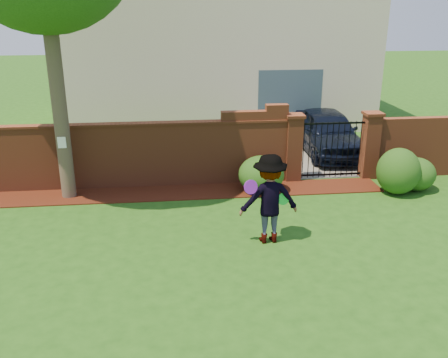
{
  "coord_description": "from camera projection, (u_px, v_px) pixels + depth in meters",
  "views": [
    {
      "loc": [
        -0.97,
        -8.76,
        4.75
      ],
      "look_at": [
        0.18,
        1.4,
        1.05
      ],
      "focal_mm": 39.54,
      "sensor_mm": 36.0,
      "label": 1
    }
  ],
  "objects": [
    {
      "name": "brick_wall_return",
      "position": [
        437.0,
        146.0,
        14.06
      ],
      "size": [
        4.0,
        0.25,
        1.7
      ],
      "primitive_type": "cube",
      "color": "brown",
      "rests_on": "ground"
    },
    {
      "name": "shrub_right",
      "position": [
        416.0,
        174.0,
        13.03
      ],
      "size": [
        0.99,
        0.99,
        0.88
      ],
      "primitive_type": "ellipsoid",
      "color": "#164514",
      "rests_on": "ground"
    },
    {
      "name": "paper_notice",
      "position": [
        62.0,
        143.0,
        12.02
      ],
      "size": [
        0.2,
        0.01,
        0.28
      ],
      "primitive_type": "cube",
      "color": "white",
      "rests_on": "tree"
    },
    {
      "name": "shrub_middle",
      "position": [
        398.0,
        171.0,
        12.73
      ],
      "size": [
        1.11,
        1.11,
        1.22
      ],
      "primitive_type": "ellipsoid",
      "color": "#164514",
      "rests_on": "ground"
    },
    {
      "name": "frisbee_purple",
      "position": [
        251.0,
        187.0,
        9.65
      ],
      "size": [
        0.3,
        0.17,
        0.29
      ],
      "primitive_type": "cylinder",
      "rotation": [
        1.36,
        0.0,
        0.31
      ],
      "color": "purple",
      "rests_on": "man"
    },
    {
      "name": "shrub_left",
      "position": [
        261.0,
        174.0,
        12.85
      ],
      "size": [
        1.2,
        1.2,
        0.98
      ],
      "primitive_type": "ellipsoid",
      "color": "#164514",
      "rests_on": "ground"
    },
    {
      "name": "brick_wall",
      "position": [
        131.0,
        154.0,
        13.12
      ],
      "size": [
        8.7,
        0.31,
        2.16
      ],
      "color": "brown",
      "rests_on": "ground"
    },
    {
      "name": "iron_gate",
      "position": [
        332.0,
        150.0,
        13.73
      ],
      "size": [
        1.78,
        0.03,
        1.6
      ],
      "color": "black",
      "rests_on": "ground"
    },
    {
      "name": "house",
      "position": [
        215.0,
        42.0,
        20.15
      ],
      "size": [
        12.4,
        6.4,
        6.3
      ],
      "color": "beige",
      "rests_on": "ground"
    },
    {
      "name": "driveway",
      "position": [
        295.0,
        141.0,
        17.75
      ],
      "size": [
        3.2,
        8.0,
        0.01
      ],
      "primitive_type": "cube",
      "color": "slate",
      "rests_on": "ground"
    },
    {
      "name": "pillar_right",
      "position": [
        370.0,
        145.0,
        13.81
      ],
      "size": [
        0.5,
        0.5,
        1.88
      ],
      "color": "brown",
      "rests_on": "ground"
    },
    {
      "name": "mulch_bed",
      "position": [
        173.0,
        193.0,
        12.92
      ],
      "size": [
        11.1,
        1.08,
        0.03
      ],
      "primitive_type": "cube",
      "color": "#361309",
      "rests_on": "ground"
    },
    {
      "name": "pillar_left",
      "position": [
        293.0,
        147.0,
        13.57
      ],
      "size": [
        0.5,
        0.5,
        1.88
      ],
      "color": "brown",
      "rests_on": "ground"
    },
    {
      "name": "car",
      "position": [
        330.0,
        134.0,
        15.92
      ],
      "size": [
        1.74,
        4.21,
        1.43
      ],
      "primitive_type": "imported",
      "rotation": [
        0.0,
        0.0,
        -0.01
      ],
      "color": "black",
      "rests_on": "ground"
    },
    {
      "name": "frisbee_green",
      "position": [
        283.0,
        199.0,
        9.98
      ],
      "size": [
        0.27,
        0.12,
        0.26
      ],
      "primitive_type": "cylinder",
      "rotation": [
        1.43,
        0.0,
        0.25
      ],
      "color": "green",
      "rests_on": "man"
    },
    {
      "name": "ground",
      "position": [
        223.0,
        252.0,
        9.91
      ],
      "size": [
        80.0,
        80.0,
        0.01
      ],
      "primitive_type": "cube",
      "color": "#204D13",
      "rests_on": "ground"
    },
    {
      "name": "man",
      "position": [
        269.0,
        200.0,
        10.03
      ],
      "size": [
        1.26,
        0.78,
        1.89
      ],
      "primitive_type": "imported",
      "rotation": [
        0.0,
        0.0,
        3.2
      ],
      "color": "gray",
      "rests_on": "ground"
    }
  ]
}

